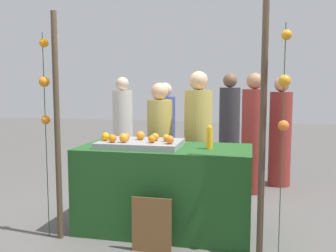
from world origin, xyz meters
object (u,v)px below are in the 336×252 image
object	(u,v)px
chalkboard_sign	(152,226)
juice_bottle	(210,138)
orange_1	(126,137)
vendor_left	(160,150)
orange_0	(166,138)
vendor_right	(198,145)
stall_counter	(165,188)

from	to	relation	value
chalkboard_sign	juice_bottle	bearing A→B (deg)	48.99
orange_1	juice_bottle	bearing A→B (deg)	0.79
juice_bottle	vendor_left	size ratio (longest dim) A/B	0.15
orange_0	chalkboard_sign	size ratio (longest dim) A/B	0.14
juice_bottle	vendor_right	bearing A→B (deg)	105.82
stall_counter	chalkboard_sign	size ratio (longest dim) A/B	3.38
orange_1	vendor_left	distance (m)	0.84
orange_0	juice_bottle	bearing A→B (deg)	-1.80
vendor_left	vendor_right	distance (m)	0.48
chalkboard_sign	vendor_right	size ratio (longest dim) A/B	0.31
orange_1	chalkboard_sign	world-z (taller)	orange_1
orange_0	vendor_left	size ratio (longest dim) A/B	0.05
stall_counter	vendor_left	size ratio (longest dim) A/B	1.14
stall_counter	orange_0	size ratio (longest dim) A/B	24.41
orange_1	vendor_right	bearing A→B (deg)	51.66
stall_counter	vendor_right	bearing A→B (deg)	72.51
orange_1	juice_bottle	world-z (taller)	juice_bottle
orange_0	chalkboard_sign	bearing A→B (deg)	-91.11
stall_counter	chalkboard_sign	world-z (taller)	stall_counter
orange_0	vendor_right	distance (m)	0.84
juice_bottle	stall_counter	bearing A→B (deg)	175.18
stall_counter	orange_0	world-z (taller)	orange_0
vendor_left	orange_1	bearing A→B (deg)	-102.19
stall_counter	vendor_left	bearing A→B (deg)	107.92
orange_1	juice_bottle	xyz separation A→B (m)	(0.87, 0.01, 0.02)
stall_counter	juice_bottle	world-z (taller)	juice_bottle
juice_bottle	orange_1	bearing A→B (deg)	-179.21
orange_0	vendor_right	world-z (taller)	vendor_right
orange_1	vendor_left	xyz separation A→B (m)	(0.17, 0.78, -0.26)
orange_0	vendor_left	bearing A→B (deg)	108.73
stall_counter	chalkboard_sign	xyz separation A→B (m)	(0.01, -0.57, -0.19)
orange_0	orange_1	size ratio (longest dim) A/B	0.98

